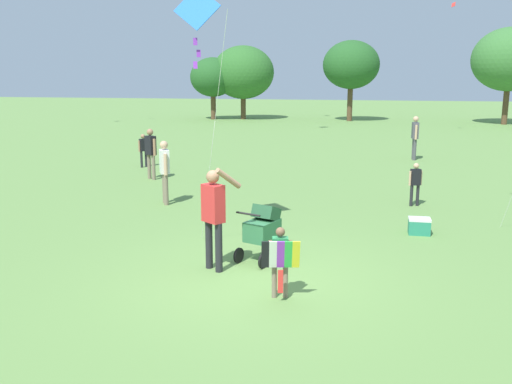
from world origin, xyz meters
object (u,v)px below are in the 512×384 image
object	(u,v)px
person_red_shirt	(143,148)
person_back_turned	(165,167)
person_sitting_far	(415,181)
person_kid_running	(415,134)
stroller	(263,227)
kite_adult_black	(197,16)
cooler_box	(419,226)
person_couple_left	(151,150)
child_with_butterfly_kite	(280,256)
person_adult_flyer	(214,211)

from	to	relation	value
person_red_shirt	person_back_turned	xyz separation A→B (m)	(2.69, -5.32, 0.27)
person_sitting_far	person_back_turned	distance (m)	6.40
person_red_shirt	person_kid_running	xyz separation A→B (m)	(9.67, 3.55, 0.29)
stroller	person_back_turned	world-z (taller)	person_back_turned
kite_adult_black	cooler_box	distance (m)	6.22
stroller	person_sitting_far	size ratio (longest dim) A/B	1.00
kite_adult_black	person_red_shirt	size ratio (longest dim) A/B	4.18
person_couple_left	person_kid_running	bearing A→B (deg)	33.52
kite_adult_black	cooler_box	world-z (taller)	kite_adult_black
child_with_butterfly_kite	person_kid_running	xyz separation A→B (m)	(3.19, 14.47, 0.33)
person_adult_flyer	kite_adult_black	bearing A→B (deg)	112.44
person_adult_flyer	stroller	size ratio (longest dim) A/B	1.65
person_adult_flyer	cooler_box	world-z (taller)	person_adult_flyer
person_kid_running	person_back_turned	distance (m)	11.28
kite_adult_black	person_adult_flyer	bearing A→B (deg)	-67.56
person_couple_left	child_with_butterfly_kite	bearing A→B (deg)	-58.54
person_red_shirt	person_back_turned	distance (m)	5.96
kite_adult_black	person_red_shirt	bearing A→B (deg)	118.71
cooler_box	person_sitting_far	bearing A→B (deg)	87.34
child_with_butterfly_kite	person_back_turned	xyz separation A→B (m)	(-3.79, 5.61, 0.31)
cooler_box	stroller	bearing A→B (deg)	-143.32
child_with_butterfly_kite	kite_adult_black	bearing A→B (deg)	126.04
person_red_shirt	stroller	bearing A→B (deg)	-57.25
person_couple_left	person_back_turned	size ratio (longest dim) A/B	0.98
person_sitting_far	person_adult_flyer	bearing A→B (deg)	-124.73
stroller	person_back_turned	size ratio (longest dim) A/B	0.68
kite_adult_black	person_couple_left	distance (m)	7.73
person_sitting_far	person_kid_running	xyz separation A→B (m)	(0.66, 7.92, 0.34)
person_red_shirt	person_back_turned	world-z (taller)	person_back_turned
person_back_turned	person_sitting_far	bearing A→B (deg)	8.46
person_adult_flyer	person_couple_left	world-z (taller)	person_adult_flyer
child_with_butterfly_kite	stroller	world-z (taller)	child_with_butterfly_kite
person_sitting_far	kite_adult_black	bearing A→B (deg)	-140.09
child_with_butterfly_kite	person_sitting_far	size ratio (longest dim) A/B	0.99
person_sitting_far	stroller	bearing A→B (deg)	-122.61
kite_adult_black	person_sitting_far	xyz separation A→B (m)	(4.54, 3.80, -3.74)
kite_adult_black	person_sitting_far	distance (m)	7.00
person_red_shirt	cooler_box	size ratio (longest dim) A/B	2.65
kite_adult_black	person_kid_running	size ratio (longest dim) A/B	2.95
kite_adult_black	person_red_shirt	xyz separation A→B (m)	(-4.47, 8.17, -3.69)
stroller	person_couple_left	size ratio (longest dim) A/B	0.69
stroller	person_kid_running	xyz separation A→B (m)	(3.75, 12.75, 0.39)
person_red_shirt	cooler_box	world-z (taller)	person_red_shirt
stroller	person_sitting_far	world-z (taller)	person_sitting_far
person_adult_flyer	person_red_shirt	xyz separation A→B (m)	(-5.19, 9.89, -0.36)
person_adult_flyer	kite_adult_black	world-z (taller)	kite_adult_black
person_red_shirt	person_sitting_far	world-z (taller)	person_red_shirt
person_kid_running	kite_adult_black	bearing A→B (deg)	-113.92
kite_adult_black	person_red_shirt	distance (m)	10.02
kite_adult_black	cooler_box	size ratio (longest dim) A/B	11.08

